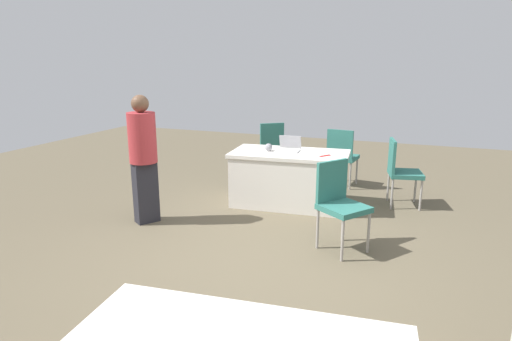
# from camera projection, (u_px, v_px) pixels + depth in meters

# --- Properties ---
(ground_plane) EXTENTS (14.40, 14.40, 0.00)m
(ground_plane) POSITION_uv_depth(u_px,v_px,m) (260.00, 256.00, 4.57)
(ground_plane) COLOR brown
(table_foreground) EXTENTS (1.69, 0.99, 0.76)m
(table_foreground) POSITION_uv_depth(u_px,v_px,m) (289.00, 178.00, 6.12)
(table_foreground) COLOR silver
(table_foreground) RESTS_ON ground
(chair_near_front) EXTENTS (0.52, 0.52, 0.95)m
(chair_near_front) POSITION_uv_depth(u_px,v_px,m) (401.00, 168.00, 6.03)
(chair_near_front) COLOR #9E9993
(chair_near_front) RESTS_ON ground
(chair_tucked_left) EXTENTS (0.61, 0.61, 0.97)m
(chair_tucked_left) POSITION_uv_depth(u_px,v_px,m) (270.00, 145.00, 7.55)
(chair_tucked_left) COLOR #9E9993
(chair_tucked_left) RESTS_ON ground
(chair_by_pillar) EXTENTS (0.49, 0.49, 0.95)m
(chair_by_pillar) POSITION_uv_depth(u_px,v_px,m) (342.00, 154.00, 6.96)
(chair_by_pillar) COLOR #9E9993
(chair_by_pillar) RESTS_ON ground
(chair_back_row) EXTENTS (0.61, 0.61, 0.96)m
(chair_back_row) POSITION_uv_depth(u_px,v_px,m) (339.00, 200.00, 4.63)
(chair_back_row) COLOR #9E9993
(chair_back_row) RESTS_ON ground
(person_attendee_standing) EXTENTS (0.47, 0.47, 1.61)m
(person_attendee_standing) POSITION_uv_depth(u_px,v_px,m) (143.00, 153.00, 5.33)
(person_attendee_standing) COLOR #26262D
(person_attendee_standing) RESTS_ON ground
(laptop_silver) EXTENTS (0.33, 0.31, 0.21)m
(laptop_silver) POSITION_uv_depth(u_px,v_px,m) (289.00, 148.00, 6.10)
(laptop_silver) COLOR silver
(laptop_silver) RESTS_ON table_foreground
(yarn_ball) EXTENTS (0.11, 0.11, 0.11)m
(yarn_ball) POSITION_uv_depth(u_px,v_px,m) (269.00, 147.00, 6.09)
(yarn_ball) COLOR gray
(yarn_ball) RESTS_ON table_foreground
(scissors_red) EXTENTS (0.13, 0.17, 0.01)m
(scissors_red) POSITION_uv_depth(u_px,v_px,m) (325.00, 156.00, 5.78)
(scissors_red) COLOR red
(scissors_red) RESTS_ON table_foreground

